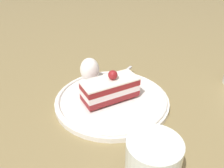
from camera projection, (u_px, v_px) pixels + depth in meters
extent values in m
plane|color=olive|center=(112.00, 98.00, 0.50)|extent=(2.40, 2.40, 0.00)
cylinder|color=white|center=(112.00, 100.00, 0.49)|extent=(0.24, 0.24, 0.01)
torus|color=white|center=(112.00, 98.00, 0.48)|extent=(0.23, 0.23, 0.01)
cube|color=maroon|center=(110.00, 95.00, 0.48)|extent=(0.12, 0.08, 0.01)
cube|color=white|center=(110.00, 89.00, 0.47)|extent=(0.12, 0.08, 0.01)
cube|color=maroon|center=(110.00, 84.00, 0.46)|extent=(0.12, 0.08, 0.01)
cube|color=white|center=(110.00, 81.00, 0.46)|extent=(0.12, 0.08, 0.00)
sphere|color=maroon|center=(113.00, 75.00, 0.46)|extent=(0.02, 0.02, 0.02)
ellipsoid|color=white|center=(91.00, 69.00, 0.53)|extent=(0.04, 0.04, 0.05)
cube|color=silver|center=(125.00, 72.00, 0.57)|extent=(0.06, 0.02, 0.00)
cube|color=silver|center=(117.00, 78.00, 0.54)|extent=(0.02, 0.01, 0.00)
cube|color=silver|center=(110.00, 82.00, 0.53)|extent=(0.02, 0.01, 0.00)
cube|color=silver|center=(111.00, 82.00, 0.53)|extent=(0.02, 0.01, 0.00)
cube|color=silver|center=(113.00, 82.00, 0.53)|extent=(0.02, 0.01, 0.00)
cube|color=silver|center=(114.00, 83.00, 0.52)|extent=(0.02, 0.01, 0.00)
cylinder|color=white|center=(153.00, 162.00, 0.31)|extent=(0.07, 0.07, 0.07)
cylinder|color=orange|center=(152.00, 168.00, 0.32)|extent=(0.06, 0.06, 0.04)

